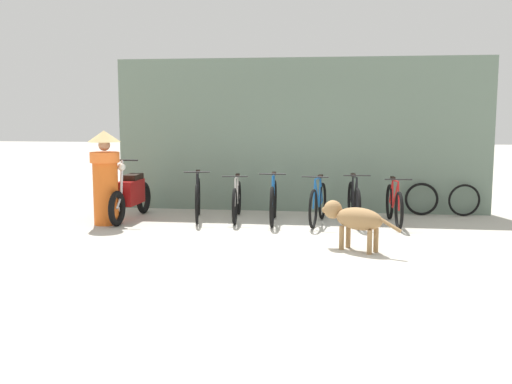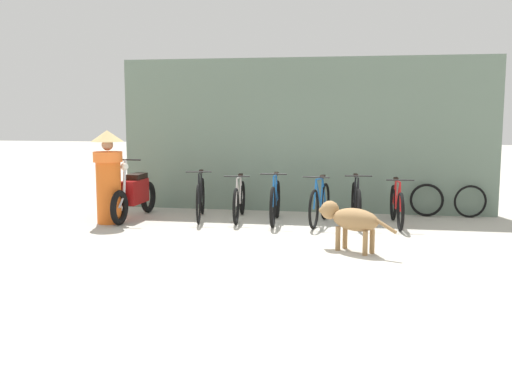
{
  "view_description": "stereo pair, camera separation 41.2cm",
  "coord_description": "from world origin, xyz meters",
  "px_view_note": "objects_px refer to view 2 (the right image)",
  "views": [
    {
      "loc": [
        0.73,
        -8.61,
        1.95
      ],
      "look_at": [
        -0.58,
        1.1,
        0.65
      ],
      "focal_mm": 42.0,
      "sensor_mm": 36.0,
      "label": 1
    },
    {
      "loc": [
        1.13,
        -8.55,
        1.95
      ],
      "look_at": [
        -0.58,
        1.1,
        0.65
      ],
      "focal_mm": 42.0,
      "sensor_mm": 36.0,
      "label": 2
    }
  ],
  "objects_px": {
    "bicycle_0": "(201,198)",
    "bicycle_2": "(275,202)",
    "bicycle_1": "(239,201)",
    "spare_tire_right": "(427,200)",
    "bicycle_4": "(356,204)",
    "motorcycle": "(134,195)",
    "stray_dog": "(350,219)",
    "person_in_robes": "(108,173)",
    "spare_tire_left": "(470,201)",
    "bicycle_3": "(320,204)",
    "bicycle_5": "(397,206)"
  },
  "relations": [
    {
      "from": "bicycle_0",
      "to": "bicycle_2",
      "type": "bearing_deg",
      "value": 74.16
    },
    {
      "from": "bicycle_1",
      "to": "bicycle_0",
      "type": "bearing_deg",
      "value": -87.53
    },
    {
      "from": "bicycle_0",
      "to": "motorcycle",
      "type": "relative_size",
      "value": 0.87
    },
    {
      "from": "stray_dog",
      "to": "bicycle_4",
      "type": "bearing_deg",
      "value": -58.56
    },
    {
      "from": "bicycle_0",
      "to": "spare_tire_left",
      "type": "relative_size",
      "value": 2.79
    },
    {
      "from": "bicycle_5",
      "to": "spare_tire_left",
      "type": "distance_m",
      "value": 1.73
    },
    {
      "from": "stray_dog",
      "to": "person_in_robes",
      "type": "relative_size",
      "value": 0.68
    },
    {
      "from": "bicycle_4",
      "to": "motorcycle",
      "type": "distance_m",
      "value": 4.06
    },
    {
      "from": "bicycle_0",
      "to": "motorcycle",
      "type": "height_order",
      "value": "motorcycle"
    },
    {
      "from": "bicycle_2",
      "to": "motorcycle",
      "type": "xyz_separation_m",
      "value": [
        -2.63,
        -0.05,
        0.08
      ]
    },
    {
      "from": "bicycle_2",
      "to": "motorcycle",
      "type": "bearing_deg",
      "value": -92.25
    },
    {
      "from": "bicycle_2",
      "to": "bicycle_5",
      "type": "height_order",
      "value": "bicycle_2"
    },
    {
      "from": "bicycle_0",
      "to": "bicycle_5",
      "type": "xyz_separation_m",
      "value": [
        3.53,
        -0.01,
        -0.04
      ]
    },
    {
      "from": "person_in_robes",
      "to": "bicycle_4",
      "type": "bearing_deg",
      "value": -177.59
    },
    {
      "from": "bicycle_2",
      "to": "person_in_robes",
      "type": "relative_size",
      "value": 1.01
    },
    {
      "from": "bicycle_3",
      "to": "stray_dog",
      "type": "relative_size",
      "value": 1.44
    },
    {
      "from": "bicycle_3",
      "to": "stray_dog",
      "type": "bearing_deg",
      "value": 23.64
    },
    {
      "from": "bicycle_5",
      "to": "person_in_robes",
      "type": "distance_m",
      "value": 5.09
    },
    {
      "from": "motorcycle",
      "to": "bicycle_1",
      "type": "bearing_deg",
      "value": 99.05
    },
    {
      "from": "bicycle_1",
      "to": "bicycle_3",
      "type": "bearing_deg",
      "value": 76.11
    },
    {
      "from": "bicycle_0",
      "to": "stray_dog",
      "type": "relative_size",
      "value": 1.52
    },
    {
      "from": "bicycle_4",
      "to": "stray_dog",
      "type": "distance_m",
      "value": 2.09
    },
    {
      "from": "bicycle_5",
      "to": "spare_tire_right",
      "type": "relative_size",
      "value": 2.65
    },
    {
      "from": "bicycle_0",
      "to": "bicycle_2",
      "type": "distance_m",
      "value": 1.41
    },
    {
      "from": "bicycle_1",
      "to": "motorcycle",
      "type": "xyz_separation_m",
      "value": [
        -1.93,
        -0.26,
        0.1
      ]
    },
    {
      "from": "bicycle_4",
      "to": "spare_tire_left",
      "type": "relative_size",
      "value": 2.69
    },
    {
      "from": "person_in_robes",
      "to": "spare_tire_left",
      "type": "relative_size",
      "value": 2.68
    },
    {
      "from": "bicycle_3",
      "to": "motorcycle",
      "type": "xyz_separation_m",
      "value": [
        -3.42,
        -0.04,
        0.09
      ]
    },
    {
      "from": "spare_tire_right",
      "to": "bicycle_1",
      "type": "bearing_deg",
      "value": -165.2
    },
    {
      "from": "bicycle_5",
      "to": "person_in_robes",
      "type": "xyz_separation_m",
      "value": [
        -5.02,
        -0.67,
        0.54
      ]
    },
    {
      "from": "stray_dog",
      "to": "person_in_robes",
      "type": "distance_m",
      "value": 4.52
    },
    {
      "from": "bicycle_0",
      "to": "spare_tire_left",
      "type": "bearing_deg",
      "value": 90.35
    },
    {
      "from": "person_in_robes",
      "to": "bicycle_0",
      "type": "bearing_deg",
      "value": -161.32
    },
    {
      "from": "bicycle_1",
      "to": "spare_tire_right",
      "type": "distance_m",
      "value": 3.55
    },
    {
      "from": "spare_tire_right",
      "to": "person_in_robes",
      "type": "bearing_deg",
      "value": -163.28
    },
    {
      "from": "bicycle_5",
      "to": "spare_tire_right",
      "type": "xyz_separation_m",
      "value": [
        0.61,
        1.02,
        -0.03
      ]
    },
    {
      "from": "bicycle_3",
      "to": "bicycle_2",
      "type": "bearing_deg",
      "value": -82.68
    },
    {
      "from": "bicycle_3",
      "to": "bicycle_5",
      "type": "relative_size",
      "value": 0.97
    },
    {
      "from": "stray_dog",
      "to": "motorcycle",
      "type": "bearing_deg",
      "value": 6.92
    },
    {
      "from": "bicycle_3",
      "to": "bicycle_4",
      "type": "xyz_separation_m",
      "value": [
        0.63,
        0.08,
        0.01
      ]
    },
    {
      "from": "bicycle_0",
      "to": "bicycle_4",
      "type": "distance_m",
      "value": 2.83
    },
    {
      "from": "bicycle_0",
      "to": "stray_dog",
      "type": "height_order",
      "value": "bicycle_0"
    },
    {
      "from": "bicycle_4",
      "to": "person_in_robes",
      "type": "relative_size",
      "value": 1.0
    },
    {
      "from": "bicycle_2",
      "to": "person_in_robes",
      "type": "xyz_separation_m",
      "value": [
        -2.89,
        -0.57,
        0.52
      ]
    },
    {
      "from": "spare_tire_left",
      "to": "bicycle_5",
      "type": "bearing_deg",
      "value": -143.88
    },
    {
      "from": "bicycle_3",
      "to": "spare_tire_left",
      "type": "relative_size",
      "value": 2.63
    },
    {
      "from": "bicycle_1",
      "to": "spare_tire_left",
      "type": "relative_size",
      "value": 2.82
    },
    {
      "from": "bicycle_2",
      "to": "spare_tire_left",
      "type": "relative_size",
      "value": 2.7
    },
    {
      "from": "bicycle_4",
      "to": "bicycle_0",
      "type": "bearing_deg",
      "value": -96.09
    },
    {
      "from": "stray_dog",
      "to": "spare_tire_left",
      "type": "bearing_deg",
      "value": -91.34
    }
  ]
}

